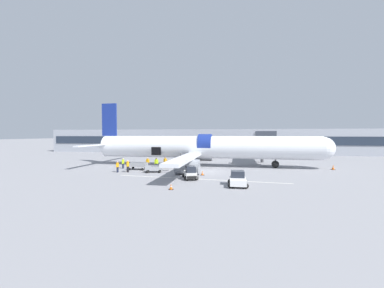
{
  "coord_description": "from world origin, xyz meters",
  "views": [
    {
      "loc": [
        4.02,
        -34.77,
        5.56
      ],
      "look_at": [
        -3.3,
        3.96,
        3.93
      ],
      "focal_mm": 22.0,
      "sensor_mm": 36.0,
      "label": 1
    }
  ],
  "objects_px": {
    "ground_crew_loader_b": "(118,166)",
    "ground_crew_helper": "(156,163)",
    "baggage_tug_lead": "(238,179)",
    "baggage_tug_mid": "(190,173)",
    "ground_crew_loader_a": "(123,163)",
    "ground_crew_driver": "(128,166)",
    "baggage_cart_queued": "(155,169)",
    "ground_crew_supervisor": "(165,162)",
    "airplane": "(203,148)",
    "baggage_cart_loading": "(138,166)",
    "ground_crew_marshal": "(148,162)"
  },
  "relations": [
    {
      "from": "baggage_cart_loading",
      "to": "ground_crew_loader_a",
      "type": "height_order",
      "value": "ground_crew_loader_a"
    },
    {
      "from": "airplane",
      "to": "baggage_tug_lead",
      "type": "xyz_separation_m",
      "value": [
        5.94,
        -14.94,
        -2.55
      ]
    },
    {
      "from": "ground_crew_supervisor",
      "to": "ground_crew_marshal",
      "type": "relative_size",
      "value": 1.06
    },
    {
      "from": "baggage_tug_lead",
      "to": "baggage_cart_loading",
      "type": "xyz_separation_m",
      "value": [
        -15.33,
        8.97,
        -0.16
      ]
    },
    {
      "from": "airplane",
      "to": "ground_crew_helper",
      "type": "height_order",
      "value": "airplane"
    },
    {
      "from": "baggage_cart_loading",
      "to": "ground_crew_marshal",
      "type": "xyz_separation_m",
      "value": [
        0.6,
        2.54,
        0.35
      ]
    },
    {
      "from": "ground_crew_helper",
      "to": "baggage_tug_lead",
      "type": "bearing_deg",
      "value": -38.53
    },
    {
      "from": "airplane",
      "to": "ground_crew_helper",
      "type": "distance_m",
      "value": 8.63
    },
    {
      "from": "ground_crew_supervisor",
      "to": "ground_crew_helper",
      "type": "height_order",
      "value": "ground_crew_helper"
    },
    {
      "from": "airplane",
      "to": "ground_crew_loader_a",
      "type": "relative_size",
      "value": 24.98
    },
    {
      "from": "baggage_tug_mid",
      "to": "baggage_cart_loading",
      "type": "distance_m",
      "value": 11.35
    },
    {
      "from": "baggage_tug_mid",
      "to": "ground_crew_loader_b",
      "type": "height_order",
      "value": "baggage_tug_mid"
    },
    {
      "from": "baggage_cart_queued",
      "to": "ground_crew_helper",
      "type": "distance_m",
      "value": 3.25
    },
    {
      "from": "airplane",
      "to": "baggage_cart_queued",
      "type": "relative_size",
      "value": 11.9
    },
    {
      "from": "baggage_tug_mid",
      "to": "ground_crew_helper",
      "type": "distance_m",
      "value": 10.09
    },
    {
      "from": "ground_crew_loader_a",
      "to": "baggage_tug_lead",
      "type": "bearing_deg",
      "value": -28.02
    },
    {
      "from": "ground_crew_driver",
      "to": "ground_crew_marshal",
      "type": "distance_m",
      "value": 5.32
    },
    {
      "from": "airplane",
      "to": "ground_crew_loader_b",
      "type": "height_order",
      "value": "airplane"
    },
    {
      "from": "ground_crew_driver",
      "to": "ground_crew_helper",
      "type": "relative_size",
      "value": 0.99
    },
    {
      "from": "baggage_tug_lead",
      "to": "baggage_tug_mid",
      "type": "height_order",
      "value": "baggage_tug_mid"
    },
    {
      "from": "baggage_cart_loading",
      "to": "ground_crew_supervisor",
      "type": "relative_size",
      "value": 2.19
    },
    {
      "from": "ground_crew_loader_b",
      "to": "ground_crew_helper",
      "type": "relative_size",
      "value": 0.89
    },
    {
      "from": "baggage_cart_queued",
      "to": "baggage_tug_lead",
      "type": "bearing_deg",
      "value": -30.52
    },
    {
      "from": "baggage_tug_lead",
      "to": "ground_crew_driver",
      "type": "xyz_separation_m",
      "value": [
        -15.78,
        6.3,
        0.25
      ]
    },
    {
      "from": "ground_crew_loader_b",
      "to": "baggage_tug_mid",
      "type": "bearing_deg",
      "value": -15.23
    },
    {
      "from": "ground_crew_loader_a",
      "to": "ground_crew_supervisor",
      "type": "distance_m",
      "value": 6.83
    },
    {
      "from": "baggage_tug_mid",
      "to": "ground_crew_supervisor",
      "type": "relative_size",
      "value": 1.83
    },
    {
      "from": "baggage_tug_lead",
      "to": "ground_crew_helper",
      "type": "xyz_separation_m",
      "value": [
        -12.74,
        10.14,
        0.26
      ]
    },
    {
      "from": "ground_crew_loader_b",
      "to": "ground_crew_marshal",
      "type": "relative_size",
      "value": 0.96
    },
    {
      "from": "baggage_cart_loading",
      "to": "ground_crew_loader_a",
      "type": "distance_m",
      "value": 3.06
    },
    {
      "from": "airplane",
      "to": "ground_crew_loader_b",
      "type": "relative_size",
      "value": 25.75
    },
    {
      "from": "baggage_tug_mid",
      "to": "ground_crew_marshal",
      "type": "xyz_separation_m",
      "value": [
        -8.96,
        8.66,
        0.19
      ]
    },
    {
      "from": "baggage_tug_lead",
      "to": "ground_crew_loader_a",
      "type": "relative_size",
      "value": 1.87
    },
    {
      "from": "ground_crew_loader_a",
      "to": "ground_crew_marshal",
      "type": "bearing_deg",
      "value": 26.66
    },
    {
      "from": "baggage_cart_loading",
      "to": "ground_crew_driver",
      "type": "height_order",
      "value": "ground_crew_driver"
    },
    {
      "from": "airplane",
      "to": "ground_crew_supervisor",
      "type": "distance_m",
      "value": 6.99
    },
    {
      "from": "airplane",
      "to": "baggage_cart_loading",
      "type": "height_order",
      "value": "airplane"
    },
    {
      "from": "baggage_cart_queued",
      "to": "ground_crew_loader_a",
      "type": "bearing_deg",
      "value": 156.99
    },
    {
      "from": "ground_crew_loader_b",
      "to": "ground_crew_supervisor",
      "type": "distance_m",
      "value": 8.05
    },
    {
      "from": "ground_crew_loader_b",
      "to": "ground_crew_supervisor",
      "type": "bearing_deg",
      "value": 47.68
    },
    {
      "from": "ground_crew_helper",
      "to": "ground_crew_loader_b",
      "type": "bearing_deg",
      "value": -137.1
    },
    {
      "from": "baggage_tug_lead",
      "to": "ground_crew_supervisor",
      "type": "relative_size",
      "value": 1.75
    },
    {
      "from": "baggage_cart_queued",
      "to": "ground_crew_marshal",
      "type": "height_order",
      "value": "ground_crew_marshal"
    },
    {
      "from": "ground_crew_loader_a",
      "to": "ground_crew_driver",
      "type": "relative_size",
      "value": 0.93
    },
    {
      "from": "ground_crew_loader_a",
      "to": "ground_crew_helper",
      "type": "relative_size",
      "value": 0.92
    },
    {
      "from": "ground_crew_loader_a",
      "to": "ground_crew_driver",
      "type": "height_order",
      "value": "ground_crew_driver"
    },
    {
      "from": "baggage_tug_mid",
      "to": "baggage_cart_loading",
      "type": "relative_size",
      "value": 0.83
    },
    {
      "from": "baggage_cart_loading",
      "to": "ground_crew_driver",
      "type": "xyz_separation_m",
      "value": [
        -0.45,
        -2.67,
        0.42
      ]
    },
    {
      "from": "baggage_cart_loading",
      "to": "ground_crew_marshal",
      "type": "height_order",
      "value": "ground_crew_marshal"
    },
    {
      "from": "baggage_cart_loading",
      "to": "ground_crew_loader_b",
      "type": "xyz_separation_m",
      "value": [
        -1.9,
        -3.0,
        0.32
      ]
    }
  ]
}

